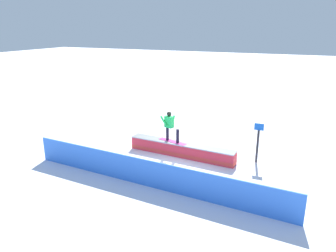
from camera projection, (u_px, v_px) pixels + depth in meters
ground_plane at (181, 156)px, 14.95m from camera, size 120.00×120.00×0.00m
grind_box at (181, 150)px, 14.86m from camera, size 5.16×0.91×0.63m
snowboarder at (170, 125)px, 14.82m from camera, size 1.49×0.65×1.42m
safety_fence at (149, 173)px, 11.95m from camera, size 10.87×0.72×1.07m
trail_marker at (258, 142)px, 13.99m from camera, size 0.40×0.10×1.79m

